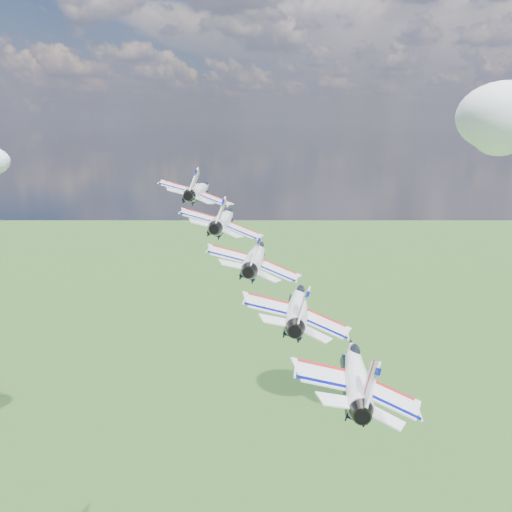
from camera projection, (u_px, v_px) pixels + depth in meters
The scene contains 5 objects.
jet_0 at pixel (199, 190), 92.96m from camera, with size 11.60×17.17×5.13m, color white, non-canonical shape.
jet_1 at pixel (224, 219), 82.99m from camera, with size 11.60×17.17×5.13m, color white, non-canonical shape.
jet_2 at pixel (256, 256), 73.01m from camera, with size 11.60×17.17×5.13m, color white, non-canonical shape.
jet_3 at pixel (298, 305), 63.03m from camera, with size 11.60×17.17×5.13m, color white, non-canonical shape.
jet_4 at pixel (356, 372), 53.06m from camera, with size 11.60×17.17×5.13m, color white, non-canonical shape.
Camera 1 is at (36.27, -73.22, 166.97)m, focal length 40.00 mm.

